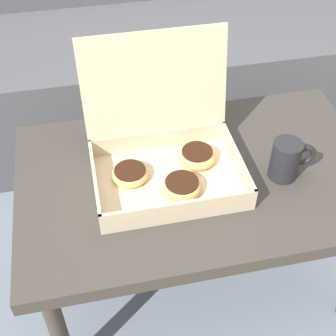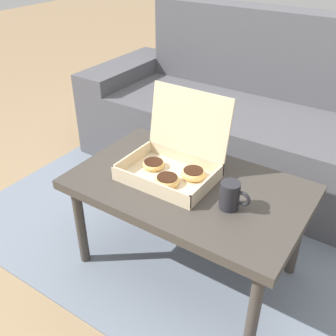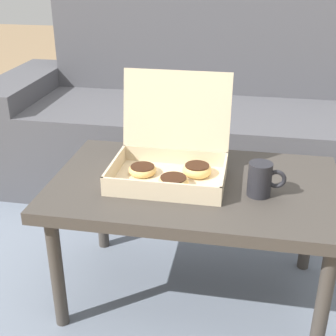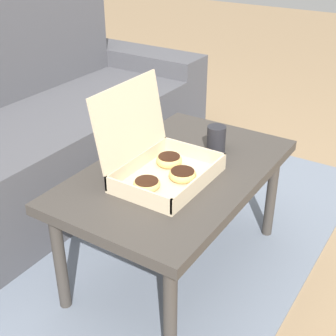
# 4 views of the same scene
# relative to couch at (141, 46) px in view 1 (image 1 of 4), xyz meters

# --- Properties ---
(ground_plane) EXTENTS (12.00, 12.00, 0.00)m
(ground_plane) POSITION_rel_couch_xyz_m (0.00, -0.79, -0.32)
(ground_plane) COLOR #937756
(area_rug) EXTENTS (2.44, 1.87, 0.01)m
(area_rug) POSITION_rel_couch_xyz_m (0.00, -0.49, -0.31)
(area_rug) COLOR slate
(area_rug) RESTS_ON ground_plane
(couch) EXTENTS (2.32, 0.78, 0.95)m
(couch) POSITION_rel_couch_xyz_m (0.00, 0.00, 0.00)
(couch) COLOR #4C4C51
(couch) RESTS_ON ground_plane
(coffee_table) EXTENTS (0.95, 0.58, 0.47)m
(coffee_table) POSITION_rel_couch_xyz_m (0.00, -0.94, 0.10)
(coffee_table) COLOR #3D3833
(coffee_table) RESTS_ON ground_plane
(pastry_box) EXTENTS (0.37, 0.32, 0.33)m
(pastry_box) POSITION_rel_couch_xyz_m (-0.08, -0.92, 0.21)
(pastry_box) COLOR beige
(pastry_box) RESTS_ON coffee_table
(coffee_mug) EXTENTS (0.12, 0.07, 0.11)m
(coffee_mug) POSITION_rel_couch_xyz_m (0.21, -0.99, 0.20)
(coffee_mug) COLOR #232328
(coffee_mug) RESTS_ON coffee_table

